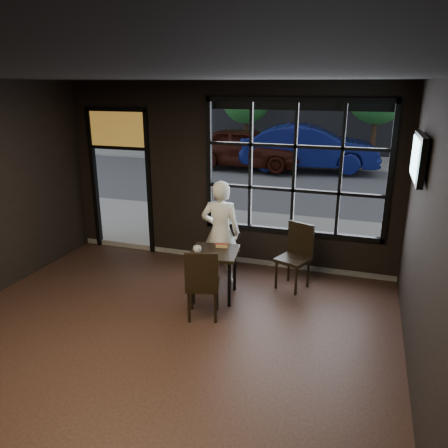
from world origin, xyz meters
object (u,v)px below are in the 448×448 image
(cafe_table, at_px, (214,274))
(chair_near, at_px, (203,282))
(man, at_px, (221,233))
(navy_car, at_px, (309,147))

(cafe_table, height_order, chair_near, chair_near)
(chair_near, distance_m, man, 1.21)
(navy_car, bearing_deg, cafe_table, 172.31)
(cafe_table, bearing_deg, chair_near, -94.27)
(man, relative_size, navy_car, 0.35)
(cafe_table, distance_m, navy_car, 10.52)
(man, height_order, navy_car, navy_car)
(man, bearing_deg, cafe_table, 89.60)
(navy_car, bearing_deg, man, 171.83)
(chair_near, height_order, man, man)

